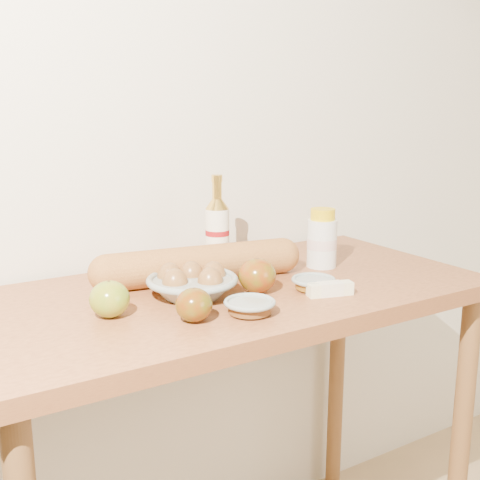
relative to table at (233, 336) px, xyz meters
name	(u,v)px	position (x,y,z in m)	size (l,w,h in m)	color
back_wall	(169,112)	(0.00, 0.33, 0.52)	(3.50, 0.02, 2.60)	beige
table	(233,336)	(0.00, 0.00, 0.00)	(1.20, 0.60, 0.90)	#A46035
bourbon_bottle	(217,233)	(0.04, 0.14, 0.22)	(0.08, 0.08, 0.25)	#F0E4CB
cream_bottle	(322,240)	(0.29, 0.04, 0.20)	(0.09, 0.09, 0.16)	silver
egg_bowl	(192,284)	(-0.11, -0.01, 0.15)	(0.27, 0.27, 0.07)	gray
baguette	(200,264)	(-0.05, 0.08, 0.17)	(0.54, 0.17, 0.09)	#B87738
apple_yellowgreen	(110,299)	(-0.32, -0.04, 0.16)	(0.10, 0.10, 0.08)	olive
apple_redgreen_front	(194,305)	(-0.18, -0.15, 0.16)	(0.08, 0.08, 0.07)	maroon
apple_redgreen_right	(257,276)	(0.03, -0.06, 0.16)	(0.11, 0.11, 0.08)	#960B08
sugar_bowl	(250,307)	(-0.07, -0.18, 0.14)	(0.14, 0.14, 0.03)	gray
syrup_bowl	(313,283)	(0.15, -0.12, 0.14)	(0.14, 0.14, 0.03)	gray
butter_stick	(330,289)	(0.15, -0.17, 0.14)	(0.11, 0.06, 0.03)	beige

